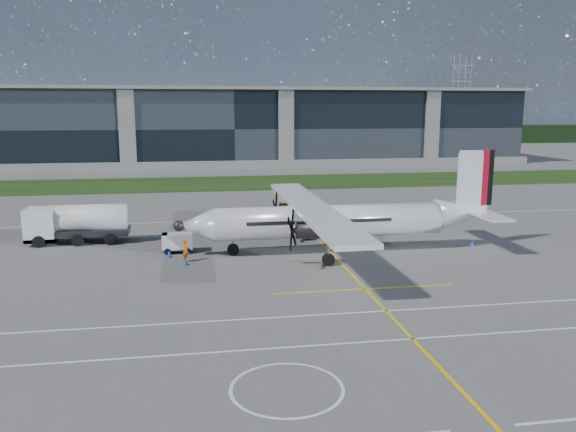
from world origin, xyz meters
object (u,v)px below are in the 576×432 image
fuel_tanker_truck (70,224)px  baggage_tug (178,243)px  pylon_east (461,99)px  turboprop_aircraft (341,202)px  ground_crew_person (186,249)px  safety_cone_nose_stbd (188,251)px  safety_cone_fwd (169,254)px  safety_cone_nose_port (186,262)px  safety_cone_stbdwing (282,218)px  safety_cone_tail (472,243)px

fuel_tanker_truck → baggage_tug: bearing=-27.4°
pylon_east → baggage_tug: (-94.08, -144.50, -14.23)m
turboprop_aircraft → fuel_tanker_truck: 23.06m
ground_crew_person → safety_cone_nose_stbd: bearing=10.8°
pylon_east → baggage_tug: bearing=-123.1°
turboprop_aircraft → safety_cone_fwd: turboprop_aircraft is taller
pylon_east → safety_cone_nose_port: (-93.38, -148.42, -14.75)m
baggage_tug → safety_cone_nose_port: (0.70, -3.93, -0.52)m
turboprop_aircraft → safety_cone_nose_stbd: bearing=175.3°
safety_cone_stbdwing → safety_cone_nose_stbd: size_ratio=1.00×
baggage_tug → safety_cone_nose_port: bearing=-79.9°
ground_crew_person → safety_cone_nose_port: (0.01, -0.96, -0.76)m
safety_cone_stbdwing → safety_cone_nose_stbd: same height
safety_cone_stbdwing → safety_cone_fwd: (-10.82, -13.08, 0.00)m
safety_cone_stbdwing → ground_crew_person: bearing=-123.1°
safety_cone_stbdwing → safety_cone_tail: size_ratio=1.00×
baggage_tug → ground_crew_person: size_ratio=1.27×
safety_cone_stbdwing → safety_cone_nose_port: (-9.50, -15.55, 0.00)m
fuel_tanker_truck → safety_cone_fwd: (8.48, -6.17, -1.40)m
baggage_tug → safety_cone_fwd: (-0.62, -1.46, -0.52)m
fuel_tanker_truck → safety_cone_fwd: 10.58m
ground_crew_person → safety_cone_nose_stbd: 2.40m
pylon_east → safety_cone_fwd: (-94.70, -145.95, -14.75)m
fuel_tanker_truck → baggage_tug: size_ratio=3.44×
pylon_east → turboprop_aircraft: pylon_east is taller
baggage_tug → turboprop_aircraft: bearing=-7.4°
baggage_tug → safety_cone_nose_port: baggage_tug is taller
turboprop_aircraft → safety_cone_nose_port: 13.00m
turboprop_aircraft → fuel_tanker_truck: size_ratio=3.04×
safety_cone_stbdwing → safety_cone_fwd: 16.97m
pylon_east → safety_cone_nose_stbd: 173.19m
fuel_tanker_truck → safety_cone_nose_stbd: bearing=-28.6°
ground_crew_person → safety_cone_fwd: (-1.31, 1.51, -0.76)m
safety_cone_tail → safety_cone_stbdwing: bearing=136.1°
pylon_east → safety_cone_stbdwing: (-83.88, -132.88, -14.75)m
pylon_east → turboprop_aircraft: (-81.15, -146.17, -10.98)m
pylon_east → fuel_tanker_truck: (-103.18, -139.78, -13.35)m
turboprop_aircraft → safety_cone_stbdwing: (-2.73, 13.30, -3.77)m
safety_cone_nose_port → pylon_east: bearing=57.8°
fuel_tanker_truck → pylon_east: bearing=53.6°
fuel_tanker_truck → safety_cone_tail: (33.36, -6.64, -1.40)m
safety_cone_stbdwing → safety_cone_tail: 19.52m
fuel_tanker_truck → baggage_tug: 10.28m
fuel_tanker_truck → ground_crew_person: size_ratio=4.36×
turboprop_aircraft → safety_cone_stbdwing: turboprop_aircraft is taller
baggage_tug → safety_cone_tail: 24.34m
fuel_tanker_truck → safety_cone_nose_port: 13.14m
turboprop_aircraft → pylon_east: bearing=61.0°
fuel_tanker_truck → safety_cone_nose_stbd: (9.91, -5.41, -1.40)m
ground_crew_person → pylon_east: bearing=-18.5°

